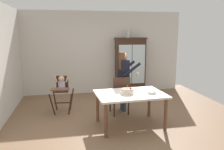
{
  "coord_description": "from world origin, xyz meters",
  "views": [
    {
      "loc": [
        -1.15,
        -4.87,
        2.02
      ],
      "look_at": [
        -0.07,
        0.7,
        0.95
      ],
      "focal_mm": 36.38,
      "sensor_mm": 36.0,
      "label": 1
    }
  ],
  "objects": [
    {
      "name": "china_cabinet",
      "position": [
        0.88,
        2.37,
        0.93
      ],
      "size": [
        1.01,
        0.48,
        1.85
      ],
      "color": "#382116",
      "rests_on": "ground_plane"
    },
    {
      "name": "serving_bowl",
      "position": [
        0.57,
        -0.46,
        0.77
      ],
      "size": [
        0.18,
        0.18,
        0.05
      ],
      "primitive_type": "cylinder",
      "color": "silver",
      "rests_on": "dining_table"
    },
    {
      "name": "ceramic_vase",
      "position": [
        0.79,
        2.37,
        1.97
      ],
      "size": [
        0.13,
        0.13,
        0.27
      ],
      "color": "#B2B7B2",
      "rests_on": "china_cabinet"
    },
    {
      "name": "birthday_cake",
      "position": [
        0.05,
        -0.37,
        0.79
      ],
      "size": [
        0.28,
        0.28,
        0.19
      ],
      "color": "beige",
      "rests_on": "dining_table"
    },
    {
      "name": "ground_plane",
      "position": [
        0.0,
        0.0,
        0.0
      ],
      "size": [
        6.24,
        6.24,
        0.0
      ],
      "primitive_type": "plane",
      "color": "brown"
    },
    {
      "name": "dining_table",
      "position": [
        0.13,
        -0.34,
        0.65
      ],
      "size": [
        1.51,
        1.1,
        0.74
      ],
      "color": "silver",
      "rests_on": "ground_plane"
    },
    {
      "name": "adult_person",
      "position": [
        0.24,
        0.69,
        0.97
      ],
      "size": [
        0.53,
        0.51,
        1.53
      ],
      "rotation": [
        0.0,
        0.0,
        1.66
      ],
      "color": "#33425B",
      "rests_on": "ground_plane"
    },
    {
      "name": "high_chair_with_toddler",
      "position": [
        -1.34,
        0.83,
        0.65
      ],
      "size": [
        0.63,
        0.73,
        0.95
      ],
      "rotation": [
        0.0,
        0.0,
        -0.1
      ],
      "color": "#382116",
      "rests_on": "ground_plane"
    },
    {
      "name": "dining_chair_far_side",
      "position": [
        0.08,
        0.38,
        0.56
      ],
      "size": [
        0.48,
        0.48,
        0.96
      ],
      "rotation": [
        0.0,
        0.0,
        3.23
      ],
      "color": "#382116",
      "rests_on": "ground_plane"
    },
    {
      "name": "wall_back",
      "position": [
        0.0,
        2.63,
        1.35
      ],
      "size": [
        5.32,
        0.06,
        2.7
      ],
      "primitive_type": "cube",
      "color": "beige",
      "rests_on": "ground_plane"
    }
  ]
}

